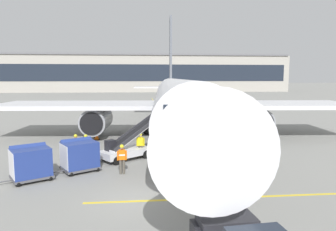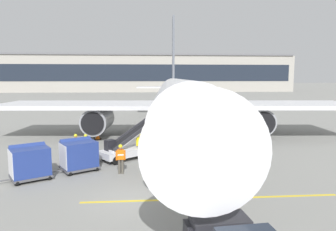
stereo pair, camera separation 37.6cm
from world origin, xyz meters
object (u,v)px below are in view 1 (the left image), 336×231
Objects in this scene: belt_loader at (128,146)px; ground_crew_by_carts at (141,144)px; baggage_cart_second at (31,162)px; parked_airplane at (176,100)px; ground_crew_wingwalker at (86,145)px; ground_crew_by_loader at (76,145)px; safety_cone_wingtip at (97,136)px; safety_cone_engine_keepout at (110,143)px; baggage_cart_lead at (79,155)px; ground_crew_marshaller at (122,157)px.

ground_crew_by_carts is at bearing 14.94° from belt_loader.
belt_loader reaches higher than baggage_cart_second.
ground_crew_wingwalker is (-7.11, -7.93, -2.47)m from parked_airplane.
ground_crew_wingwalker is (0.70, -0.13, 0.00)m from ground_crew_by_loader.
ground_crew_by_carts is at bearing 0.86° from ground_crew_by_loader.
ground_crew_by_carts is (5.98, 4.22, -0.00)m from baggage_cart_second.
parked_airplane is 8.05m from safety_cone_wingtip.
ground_crew_wingwalker is (2.29, 4.02, -0.00)m from baggage_cart_second.
safety_cone_engine_keepout is (1.90, 3.88, -0.69)m from ground_crew_by_loader.
ground_crew_wingwalker is at bearing 90.90° from baggage_cart_lead.
safety_cone_engine_keepout is at bearing 73.28° from ground_crew_wingwalker.
parked_airplane reaches higher than ground_crew_marshaller.
ground_crew_by_carts reaches higher than safety_cone_engine_keepout.
belt_loader reaches higher than ground_crew_marshaller.
baggage_cart_lead reaches higher than ground_crew_by_loader.
ground_crew_by_carts is (0.87, 0.23, 0.10)m from belt_loader.
parked_airplane is at bearing 51.83° from baggage_cart_second.
parked_airplane is at bearing 33.61° from safety_cone_engine_keepout.
parked_airplane reaches higher than baggage_cart_lead.
baggage_cart_lead is 2.81m from ground_crew_by_loader.
safety_cone_engine_keepout is (1.16, 6.59, -0.70)m from baggage_cart_lead.
safety_cone_engine_keepout is at bearing -63.56° from safety_cone_wingtip.
belt_loader is at bearing -0.72° from ground_crew_wingwalker.
ground_crew_wingwalker is at bearing -10.60° from ground_crew_by_loader.
safety_cone_wingtip is (-1.42, 2.86, 0.01)m from safety_cone_engine_keepout.
baggage_cart_second is at bearing -119.64° from ground_crew_wingwalker.
parked_airplane is 24.64× the size of ground_crew_wingwalker.
parked_airplane is 10.94m from ground_crew_wingwalker.
baggage_cart_lead is 9.47m from safety_cone_wingtip.
ground_crew_by_loader is (-3.52, 0.17, 0.10)m from belt_loader.
belt_loader is 2.82m from ground_crew_wingwalker.
baggage_cart_lead is 2.69m from ground_crew_marshaller.
ground_crew_marshaller is at bearing -18.35° from baggage_cart_lead.
baggage_cart_second is 4.63m from ground_crew_wingwalker.
ground_crew_by_loader reaches higher than safety_cone_wingtip.
safety_cone_engine_keepout is (-2.48, 3.81, -0.69)m from ground_crew_by_carts.
ground_crew_marshaller reaches higher than safety_cone_engine_keepout.
ground_crew_by_loader and ground_crew_wingwalker have the same top height.
parked_airplane reaches higher than ground_crew_wingwalker.
ground_crew_by_carts is at bearing 35.22° from baggage_cart_second.
ground_crew_by_carts is at bearing -56.92° from safety_cone_engine_keepout.
baggage_cart_lead is 4.30× the size of safety_cone_wingtip.
safety_cone_wingtip is (-7.33, -1.07, -3.16)m from parked_airplane.
baggage_cart_second is at bearing -148.22° from baggage_cart_lead.
safety_cone_wingtip is at bearing 91.56° from baggage_cart_lead.
baggage_cart_second is 4.92m from ground_crew_marshaller.
baggage_cart_lead is 1.58× the size of ground_crew_marshaller.
safety_cone_wingtip is (-0.26, 9.44, -0.69)m from baggage_cart_lead.
ground_crew_wingwalker is at bearing 179.28° from belt_loader.
ground_crew_by_carts is (3.65, 2.78, -0.00)m from baggage_cart_lead.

